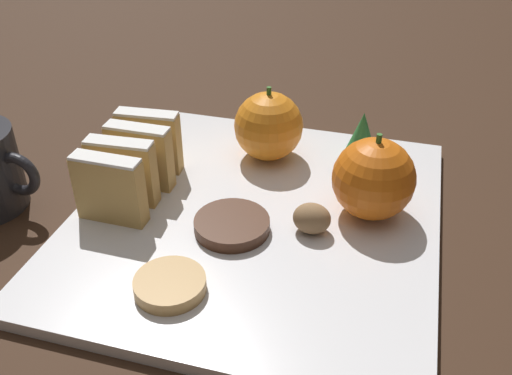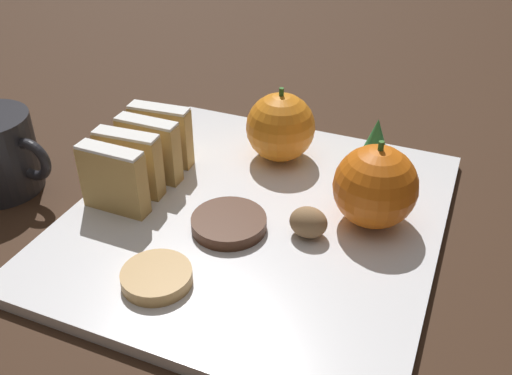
# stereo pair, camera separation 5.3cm
# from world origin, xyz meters

# --- Properties ---
(ground_plane) EXTENTS (6.00, 6.00, 0.00)m
(ground_plane) POSITION_xyz_m (0.00, 0.00, 0.00)
(ground_plane) COLOR #382316
(serving_platter) EXTENTS (0.34, 0.37, 0.01)m
(serving_platter) POSITION_xyz_m (0.00, 0.00, 0.01)
(serving_platter) COLOR white
(serving_platter) RESTS_ON ground_plane
(stollen_slice_front) EXTENTS (0.07, 0.02, 0.07)m
(stollen_slice_front) POSITION_xyz_m (-0.13, -0.04, 0.05)
(stollen_slice_front) COLOR tan
(stollen_slice_front) RESTS_ON serving_platter
(stollen_slice_second) EXTENTS (0.07, 0.02, 0.07)m
(stollen_slice_second) POSITION_xyz_m (-0.13, -0.01, 0.05)
(stollen_slice_second) COLOR tan
(stollen_slice_second) RESTS_ON serving_platter
(stollen_slice_third) EXTENTS (0.07, 0.02, 0.07)m
(stollen_slice_third) POSITION_xyz_m (-0.13, 0.02, 0.05)
(stollen_slice_third) COLOR tan
(stollen_slice_third) RESTS_ON serving_platter
(stollen_slice_fourth) EXTENTS (0.07, 0.02, 0.07)m
(stollen_slice_fourth) POSITION_xyz_m (-0.13, 0.05, 0.05)
(stollen_slice_fourth) COLOR tan
(stollen_slice_fourth) RESTS_ON serving_platter
(orange_near) EXTENTS (0.08, 0.08, 0.09)m
(orange_near) POSITION_xyz_m (0.10, 0.03, 0.05)
(orange_near) COLOR orange
(orange_near) RESTS_ON serving_platter
(orange_far) EXTENTS (0.07, 0.07, 0.08)m
(orange_far) POSITION_xyz_m (-0.02, 0.11, 0.05)
(orange_far) COLOR orange
(orange_far) RESTS_ON serving_platter
(walnut) EXTENTS (0.03, 0.03, 0.03)m
(walnut) POSITION_xyz_m (0.06, -0.01, 0.03)
(walnut) COLOR #8E6B47
(walnut) RESTS_ON serving_platter
(chocolate_cookie) EXTENTS (0.07, 0.07, 0.01)m
(chocolate_cookie) POSITION_xyz_m (-0.01, -0.03, 0.02)
(chocolate_cookie) COLOR #472819
(chocolate_cookie) RESTS_ON serving_platter
(gingerbread_cookie) EXTENTS (0.06, 0.06, 0.01)m
(gingerbread_cookie) POSITION_xyz_m (-0.04, -0.12, 0.02)
(gingerbread_cookie) COLOR tan
(gingerbread_cookie) RESTS_ON serving_platter
(evergreen_sprig) EXTENTS (0.04, 0.04, 0.05)m
(evergreen_sprig) POSITION_xyz_m (0.08, 0.14, 0.04)
(evergreen_sprig) COLOR #2D7538
(evergreen_sprig) RESTS_ON serving_platter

